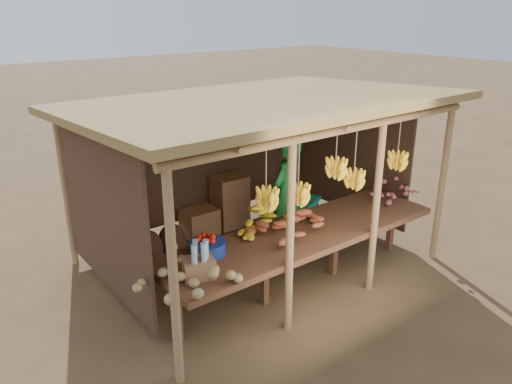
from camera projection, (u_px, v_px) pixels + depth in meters
ground at (256, 260)px, 7.22m from camera, size 60.00×60.00×0.00m
stall_structure at (258, 131)px, 6.52m from camera, size 4.70×3.50×2.43m
counter at (302, 236)px, 6.25m from camera, size 3.90×1.05×0.80m
potato_heap at (184, 271)px, 4.95m from camera, size 1.17×0.94×0.37m
sweet_potato_heap at (293, 220)px, 6.14m from camera, size 1.17×0.92×0.36m
onion_heap at (395, 186)px, 7.27m from camera, size 0.88×0.70×0.35m
banana_pile at (258, 216)px, 6.25m from camera, size 0.67×0.45×0.35m
tomato_basin at (207, 246)px, 5.66m from camera, size 0.41×0.41×0.22m
bottle_box at (199, 263)px, 5.14m from camera, size 0.39×0.35×0.41m
vendor at (286, 196)px, 7.21m from camera, size 0.75×0.63×1.74m
tarp_crate at (296, 216)px, 7.90m from camera, size 0.84×0.79×0.79m
carton_stack at (220, 208)px, 8.08m from camera, size 1.13×0.44×0.85m
burlap_sacks at (160, 242)px, 7.19m from camera, size 0.80×0.42×0.57m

